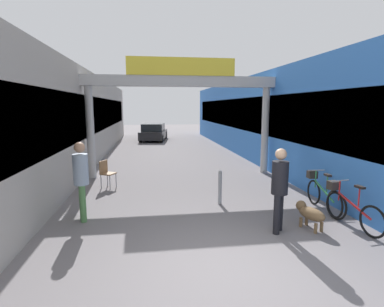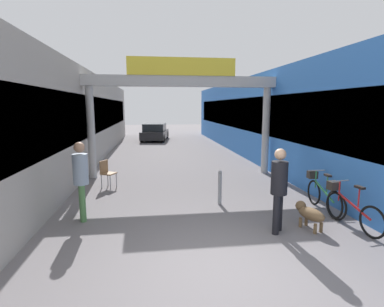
{
  "view_description": "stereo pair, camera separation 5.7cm",
  "coord_description": "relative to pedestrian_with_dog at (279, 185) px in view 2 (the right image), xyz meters",
  "views": [
    {
      "loc": [
        -1.19,
        -4.47,
        2.64
      ],
      "look_at": [
        0.0,
        3.96,
        1.3
      ],
      "focal_mm": 28.0,
      "sensor_mm": 36.0,
      "label": 1
    },
    {
      "loc": [
        -1.13,
        -4.48,
        2.64
      ],
      "look_at": [
        0.0,
        3.96,
        1.3
      ],
      "focal_mm": 28.0,
      "sensor_mm": 36.0,
      "label": 2
    }
  ],
  "objects": [
    {
      "name": "cafe_chair_wood_nearer",
      "position": [
        -4.09,
        4.16,
        -0.49
      ],
      "size": [
        0.54,
        0.54,
        0.89
      ],
      "color": "gray",
      "rests_on": "ground_plane"
    },
    {
      "name": "bicycle_green_second",
      "position": [
        1.72,
        1.22,
        -0.6
      ],
      "size": [
        0.46,
        1.69,
        0.98
      ],
      "color": "black",
      "rests_on": "ground_plane"
    },
    {
      "name": "pedestrian_with_dog",
      "position": [
        0.0,
        0.0,
        0.0
      ],
      "size": [
        0.48,
        0.48,
        1.79
      ],
      "color": "black",
      "rests_on": "ground_plane"
    },
    {
      "name": "storefront_left",
      "position": [
        -6.55,
        9.75,
        1.02
      ],
      "size": [
        3.0,
        26.0,
        4.1
      ],
      "color": "#9E9993",
      "rests_on": "ground_plane"
    },
    {
      "name": "bicycle_red_nearest",
      "position": [
        1.7,
        0.09,
        -0.6
      ],
      "size": [
        0.46,
        1.68,
        0.98
      ],
      "color": "black",
      "rests_on": "ground_plane"
    },
    {
      "name": "storefront_right",
      "position": [
        3.64,
        9.75,
        1.02
      ],
      "size": [
        3.0,
        26.0,
        4.1
      ],
      "color": "blue",
      "rests_on": "ground_plane"
    },
    {
      "name": "parked_car_black",
      "position": [
        -2.35,
        17.95,
        -0.39
      ],
      "size": [
        2.34,
        4.22,
        1.33
      ],
      "color": "black",
      "rests_on": "ground_plane"
    },
    {
      "name": "arcade_sign_gateway",
      "position": [
        -1.46,
        5.61,
        2.11
      ],
      "size": [
        7.4,
        0.47,
        4.4
      ],
      "color": "#B2B2B2",
      "rests_on": "ground_plane"
    },
    {
      "name": "ground_plane",
      "position": [
        -1.46,
        -1.25,
        -1.03
      ],
      "size": [
        80.0,
        80.0,
        0.0
      ],
      "primitive_type": "plane",
      "color": "slate"
    },
    {
      "name": "bollard_post_metal",
      "position": [
        -0.8,
        1.95,
        -0.55
      ],
      "size": [
        0.1,
        0.1,
        0.94
      ],
      "color": "gray",
      "rests_on": "ground_plane"
    },
    {
      "name": "dog_on_leash",
      "position": [
        0.76,
        0.09,
        -0.69
      ],
      "size": [
        0.5,
        0.79,
        0.56
      ],
      "color": "brown",
      "rests_on": "ground_plane"
    },
    {
      "name": "pedestrian_companion",
      "position": [
        -4.24,
        1.27,
        0.03
      ],
      "size": [
        0.42,
        0.42,
        1.84
      ],
      "color": "#4C7F47",
      "rests_on": "ground_plane"
    }
  ]
}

